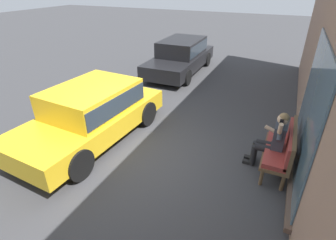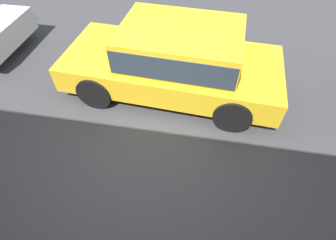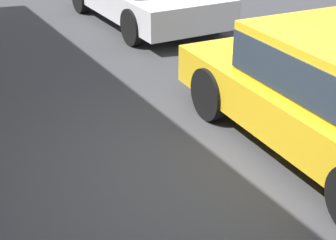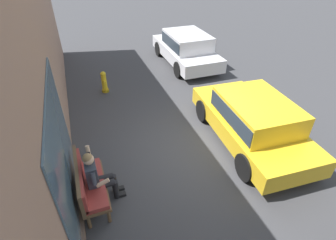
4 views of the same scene
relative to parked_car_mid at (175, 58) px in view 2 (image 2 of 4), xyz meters
name	(u,v)px [view 2 (image 2 of 4)]	position (x,y,z in m)	size (l,w,h in m)	color
ground_plane	(147,144)	(0.25, 1.53, -0.75)	(60.00, 60.00, 0.00)	#38383A
parked_car_mid	(175,58)	(0.00, 0.00, 0.00)	(4.22, 2.08, 1.36)	gold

